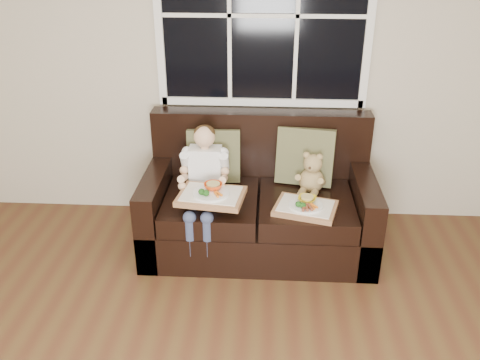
# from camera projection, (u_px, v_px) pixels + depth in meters

# --- Properties ---
(room_walls) EXTENTS (4.52, 5.02, 2.71)m
(room_walls) POSITION_uv_depth(u_px,v_px,m) (149.00, 156.00, 1.54)
(room_walls) COLOR beige
(room_walls) RESTS_ON ground
(window_back) EXTENTS (1.62, 0.04, 1.37)m
(window_back) POSITION_uv_depth(u_px,v_px,m) (263.00, 15.00, 3.73)
(window_back) COLOR black
(window_back) RESTS_ON room_walls
(loveseat) EXTENTS (1.70, 0.92, 0.96)m
(loveseat) POSITION_uv_depth(u_px,v_px,m) (259.00, 206.00, 3.90)
(loveseat) COLOR black
(loveseat) RESTS_ON ground
(pillow_left) EXTENTS (0.42, 0.21, 0.42)m
(pillow_left) POSITION_uv_depth(u_px,v_px,m) (214.00, 156.00, 3.91)
(pillow_left) COLOR brown
(pillow_left) RESTS_ON loveseat
(pillow_right) EXTENTS (0.46, 0.27, 0.44)m
(pillow_right) POSITION_uv_depth(u_px,v_px,m) (305.00, 156.00, 3.86)
(pillow_right) COLOR brown
(pillow_right) RESTS_ON loveseat
(child) EXTENTS (0.35, 0.58, 0.78)m
(child) POSITION_uv_depth(u_px,v_px,m) (204.00, 174.00, 3.68)
(child) COLOR white
(child) RESTS_ON loveseat
(teddy_bear) EXTENTS (0.23, 0.27, 0.33)m
(teddy_bear) POSITION_uv_depth(u_px,v_px,m) (312.00, 176.00, 3.75)
(teddy_bear) COLOR tan
(teddy_bear) RESTS_ON loveseat
(tray_left) EXTENTS (0.49, 0.40, 0.10)m
(tray_left) POSITION_uv_depth(u_px,v_px,m) (211.00, 195.00, 3.49)
(tray_left) COLOR #AE714E
(tray_left) RESTS_ON child
(tray_right) EXTENTS (0.49, 0.42, 0.10)m
(tray_right) POSITION_uv_depth(u_px,v_px,m) (306.00, 207.00, 3.54)
(tray_right) COLOR #AE714E
(tray_right) RESTS_ON loveseat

